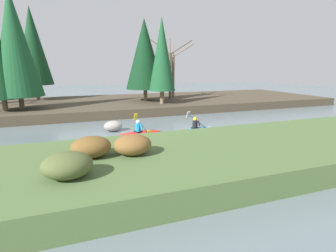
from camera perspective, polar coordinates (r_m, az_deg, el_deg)
The scene contains 15 objects.
ground_plane at distance 15.28m, azimuth -5.90°, elevation -2.14°, with size 90.00×90.00×0.00m, color slate.
riverbank_near at distance 9.94m, azimuth 2.32°, elevation -7.75°, with size 44.00×5.99×0.86m.
riverbank_far at distance 25.77m, azimuth -11.97°, elevation 4.58°, with size 44.00×11.48×0.72m.
conifer_tree_mid_left at distance 22.79m, azimuth -30.49°, elevation 15.31°, with size 3.44×3.44×8.74m.
conifer_tree_centre at distance 28.72m, azimuth -27.37°, elevation 15.20°, with size 3.18×3.18×8.70m.
conifer_tree_mid_right at distance 25.10m, azimuth -5.11°, elevation 15.29°, with size 3.57×3.57×7.48m.
conifer_tree_right at distance 23.08m, azimuth -1.34°, elevation 15.26°, with size 2.27×2.27×7.25m.
bare_tree_mid_upstream at distance 26.43m, azimuth 0.47°, elevation 12.03°, with size 3.33×3.29×6.03m.
bare_tree_mid_downstream at distance 27.24m, azimuth 1.15°, elevation 11.77°, with size 3.19×3.15×5.75m.
shrub_clump_second at distance 7.88m, azimuth -21.06°, elevation -7.98°, with size 1.40×1.16×0.76m.
shrub_clump_third at distance 9.38m, azimuth -16.41°, elevation -4.39°, with size 1.36×1.14×0.74m.
shrub_clump_far_end at distance 9.35m, azimuth -7.71°, elevation -4.06°, with size 1.34×1.12×0.73m.
kayaker_lead at distance 15.86m, azimuth 6.34°, elevation -0.86°, with size 2.78×2.05×1.20m.
kayaker_middle at distance 15.04m, azimuth -5.92°, elevation -1.60°, with size 2.80×2.07×1.20m.
boulder_midstream at distance 16.59m, azimuth -11.85°, elevation -0.00°, with size 1.14×0.90×0.65m.
Camera 1 is at (-3.57, -14.33, 3.92)m, focal length 28.00 mm.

